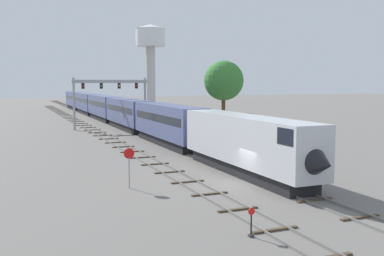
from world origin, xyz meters
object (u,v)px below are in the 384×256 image
at_px(stop_sign, 129,162).
at_px(signal_gantry, 110,91).
at_px(water_tower, 150,45).
at_px(switch_stand, 251,226).
at_px(trackside_tree_left, 224,81).
at_px(passenger_train, 114,109).

bearing_deg(stop_sign, signal_gantry, 79.40).
height_order(water_tower, switch_stand, water_tower).
relative_size(switch_stand, stop_sign, 0.51).
relative_size(signal_gantry, stop_sign, 4.20).
bearing_deg(trackside_tree_left, water_tower, 81.63).
relative_size(passenger_train, switch_stand, 78.63).
xyz_separation_m(water_tower, stop_sign, (-30.76, -93.69, -16.15)).
bearing_deg(trackside_tree_left, signal_gantry, 133.49).
bearing_deg(switch_stand, signal_gantry, 84.83).
bearing_deg(signal_gantry, stop_sign, -100.60).
xyz_separation_m(water_tower, trackside_tree_left, (-9.75, -66.27, -10.35)).
height_order(passenger_train, stop_sign, passenger_train).
bearing_deg(switch_stand, stop_sign, 103.37).
distance_m(signal_gantry, trackside_tree_left, 19.35).
height_order(signal_gantry, trackside_tree_left, trackside_tree_left).
height_order(signal_gantry, water_tower, water_tower).
distance_m(passenger_train, trackside_tree_left, 24.87).
distance_m(signal_gantry, switch_stand, 54.11).
relative_size(signal_gantry, water_tower, 0.51).
distance_m(switch_stand, stop_sign, 12.62).
relative_size(water_tower, switch_stand, 16.21).
bearing_deg(switch_stand, trackside_tree_left, 65.43).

